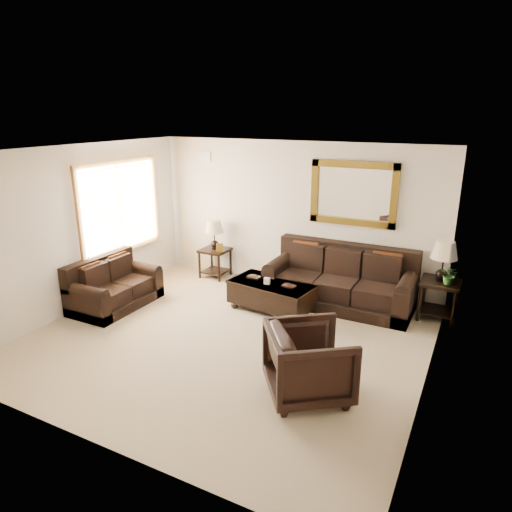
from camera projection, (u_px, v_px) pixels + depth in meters
The scene contains 11 objects.
room at pixel (224, 251), 6.28m from camera, with size 5.51×5.01×2.71m.
window at pixel (120, 207), 8.16m from camera, with size 0.07×1.96×1.66m.
mirror at pixel (353, 194), 7.75m from camera, with size 1.50×0.06×1.10m.
air_vent at pixel (205, 156), 8.91m from camera, with size 0.25×0.02×0.18m, color #999999.
sofa at pixel (340, 284), 7.82m from camera, with size 2.46×1.06×1.01m.
loveseat at pixel (113, 288), 7.77m from camera, with size 0.88×1.48×0.84m.
end_table_left at pixel (215, 240), 9.00m from camera, with size 0.53×0.53×1.16m.
end_table_right at pixel (442, 269), 7.12m from camera, with size 0.58×0.58×1.29m.
coffee_table at pixel (272, 292), 7.62m from camera, with size 1.49×0.94×0.59m.
armchair at pixel (309, 359), 5.25m from camera, with size 0.91×0.85×0.94m, color black.
potted_plant at pixel (450, 277), 7.00m from camera, with size 0.27×0.30×0.23m, color #28571D.
Camera 1 is at (3.12, -5.15, 3.19)m, focal length 32.00 mm.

